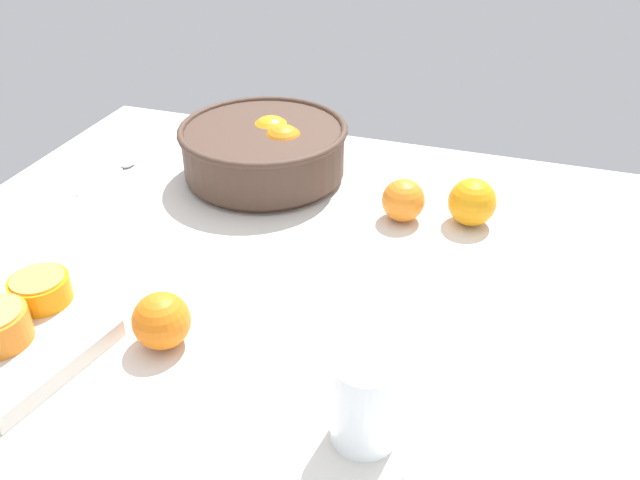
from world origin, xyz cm
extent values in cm
cube|color=silver|center=(0.00, 0.00, -1.50)|extent=(117.89, 97.93, 3.00)
cylinder|color=#473328|center=(-16.37, 27.36, 0.60)|extent=(25.62, 25.62, 1.20)
cylinder|color=#473328|center=(-16.37, 27.36, 5.14)|extent=(27.85, 27.85, 7.88)
torus|color=#473328|center=(-16.37, 27.36, 9.08)|extent=(29.05, 29.05, 1.20)
sphere|color=orange|center=(-12.44, 26.73, 6.81)|extent=(7.36, 7.36, 7.36)
sphere|color=orange|center=(-16.08, 30.25, 6.28)|extent=(7.93, 7.93, 7.93)
sphere|color=orange|center=(-20.65, 25.71, 4.95)|extent=(7.38, 7.38, 7.38)
sphere|color=orange|center=(-15.29, 24.41, 4.75)|extent=(6.61, 6.61, 6.61)
cylinder|color=white|center=(15.09, -22.87, 5.16)|extent=(7.00, 7.00, 10.32)
cylinder|color=#FEA83E|center=(15.09, -22.87, 3.42)|extent=(6.16, 6.16, 6.85)
cylinder|color=orange|center=(-28.51, -16.77, 3.96)|extent=(7.45, 7.45, 3.28)
cylinder|color=#FDB249|center=(-28.51, -16.77, 5.75)|extent=(6.56, 6.56, 0.30)
sphere|color=orange|center=(20.06, 22.93, 3.73)|extent=(7.46, 7.46, 7.46)
sphere|color=orange|center=(-11.44, -16.78, 3.50)|extent=(6.99, 6.99, 6.99)
sphere|color=orange|center=(9.74, 20.79, 3.39)|extent=(6.77, 6.77, 6.77)
ellipsoid|color=silver|center=(-41.83, 23.42, 0.50)|extent=(2.71, 3.51, 1.00)
cylinder|color=silver|center=(-42.95, 16.34, 0.35)|extent=(2.43, 11.11, 0.70)
camera|label=1|loc=(24.97, -67.30, 53.63)|focal=36.52mm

